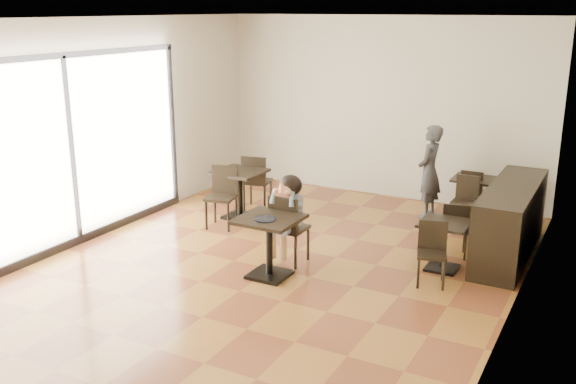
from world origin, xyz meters
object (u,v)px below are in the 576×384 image
Objects in this scene: child at (290,220)px; chair_mid_a at (455,229)px; cafe_table_left at (240,194)px; chair_left_a at (257,182)px; chair_left_b at (221,198)px; chair_back_b at (464,202)px; cafe_table_back at (472,198)px; child_chair at (290,228)px; child_table at (269,247)px; adult_patron at (429,171)px; chair_mid_b at (432,255)px; chair_back_a at (473,193)px; cafe_table_mid at (444,246)px.

child reaches higher than chair_mid_a.
cafe_table_left is at bearing 141.07° from child.
chair_left_b is at bearing 77.15° from chair_left_a.
cafe_table_left is 3.56m from chair_back_b.
cafe_table_back is (3.33, 1.81, -0.06)m from cafe_table_left.
cafe_table_left is (-1.62, 1.31, -0.08)m from child_chair.
child_table is 2.90m from chair_left_a.
adult_patron reaches higher than child.
child is at bearing -19.82° from adult_patron.
child_chair reaches higher than cafe_table_left.
chair_back_b is (0.65, -0.25, -0.36)m from adult_patron.
child_table is 2.03m from chair_mid_b.
adult_patron is 3.10m from cafe_table_left.
chair_mid_a is at bearing -145.86° from child_chair.
chair_back_a is at bearing -171.29° from chair_left_a.
chair_mid_a is 0.99× the size of chair_back_b.
child_chair is (-0.00, 0.55, 0.08)m from child_table.
chair_mid_b is at bearing 141.62° from chair_left_a.
chair_left_a is at bearing -25.67° from chair_mid_a.
cafe_table_back is 4.08m from chair_left_b.
child_table is 3.55m from adult_patron.
chair_left_a is at bearing 162.21° from cafe_table_mid.
chair_mid_a is (1.89, 1.28, -0.08)m from child_chair.
chair_left_b is 3.79m from chair_back_b.
child_table is at bearing -175.19° from chair_mid_b.
chair_back_b reaches higher than chair_mid_b.
child is (0.00, 0.00, 0.12)m from child_chair.
chair_mid_a is at bearing -4.34° from chair_left_b.
adult_patron is at bearing 111.66° from cafe_table_mid.
chair_back_a is at bearing 23.11° from chair_left_b.
chair_left_a is (0.00, 0.55, 0.08)m from cafe_table_left.
chair_mid_b is (1.89, 0.73, -0.00)m from child_table.
chair_left_b is at bearing -25.08° from child_chair.
cafe_table_back is 1.85m from chair_mid_a.
child_chair is 0.63× the size of adult_patron.
adult_patron is 1.93× the size of cafe_table_left.
cafe_table_left is (-1.62, 1.31, -0.21)m from child.
cafe_table_back is at bearing 28.58° from cafe_table_left.
adult_patron is at bearing 24.76° from chair_left_b.
adult_patron is 2.29× the size of cafe_table_back.
cafe_table_mid is 0.83× the size of chair_mid_b.
chair_back_a is at bearing 94.20° from cafe_table_mid.
child reaches higher than child_chair.
child_table is 1.01× the size of cafe_table_left.
chair_back_b is at bearing -90.00° from cafe_table_back.
child_table is at bearing -145.86° from cafe_table_mid.
chair_back_a is at bearing 119.19° from adult_patron.
adult_patron is 1.60× the size of chair_left_b.
chair_back_b is (0.00, -0.60, 0.00)m from chair_back_a.
chair_mid_b is at bearing -90.00° from cafe_table_mid.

